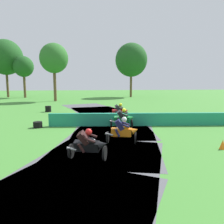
{
  "coord_description": "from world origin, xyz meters",
  "views": [
    {
      "loc": [
        -1.69,
        -14.73,
        3.12
      ],
      "look_at": [
        -0.03,
        0.59,
        0.9
      ],
      "focal_mm": 34.5,
      "sensor_mm": 36.0,
      "label": 1
    }
  ],
  "objects_px": {
    "motorcycle_lead_black": "(88,145)",
    "motorcycle_trailing_green": "(123,118)",
    "motorcycle_chase_orange": "(123,131)",
    "motorcycle_fourth_red": "(119,111)",
    "tire_stack_mid_a": "(38,125)",
    "tire_stack_mid_b": "(48,109)",
    "traffic_cone": "(223,144)"
  },
  "relations": [
    {
      "from": "motorcycle_lead_black",
      "to": "tire_stack_mid_a",
      "type": "relative_size",
      "value": 2.83
    },
    {
      "from": "motorcycle_lead_black",
      "to": "tire_stack_mid_a",
      "type": "bearing_deg",
      "value": 117.9
    },
    {
      "from": "tire_stack_mid_b",
      "to": "motorcycle_lead_black",
      "type": "bearing_deg",
      "value": -73.77
    },
    {
      "from": "motorcycle_trailing_green",
      "to": "tire_stack_mid_b",
      "type": "height_order",
      "value": "motorcycle_trailing_green"
    },
    {
      "from": "motorcycle_lead_black",
      "to": "motorcycle_chase_orange",
      "type": "xyz_separation_m",
      "value": [
        1.7,
        2.07,
        0.03
      ]
    },
    {
      "from": "motorcycle_trailing_green",
      "to": "tire_stack_mid_b",
      "type": "relative_size",
      "value": 2.82
    },
    {
      "from": "motorcycle_chase_orange",
      "to": "motorcycle_fourth_red",
      "type": "xyz_separation_m",
      "value": [
        0.82,
        7.09,
        -0.02
      ]
    },
    {
      "from": "tire_stack_mid_b",
      "to": "motorcycle_chase_orange",
      "type": "bearing_deg",
      "value": -64.23
    },
    {
      "from": "tire_stack_mid_b",
      "to": "traffic_cone",
      "type": "xyz_separation_m",
      "value": [
        10.26,
        -13.34,
        -0.08
      ]
    },
    {
      "from": "motorcycle_chase_orange",
      "to": "tire_stack_mid_b",
      "type": "bearing_deg",
      "value": 115.77
    },
    {
      "from": "traffic_cone",
      "to": "motorcycle_trailing_green",
      "type": "bearing_deg",
      "value": 127.69
    },
    {
      "from": "motorcycle_lead_black",
      "to": "motorcycle_chase_orange",
      "type": "relative_size",
      "value": 0.99
    },
    {
      "from": "motorcycle_fourth_red",
      "to": "tire_stack_mid_a",
      "type": "bearing_deg",
      "value": -155.52
    },
    {
      "from": "motorcycle_lead_black",
      "to": "traffic_cone",
      "type": "relative_size",
      "value": 3.84
    },
    {
      "from": "tire_stack_mid_b",
      "to": "motorcycle_trailing_green",
      "type": "bearing_deg",
      "value": -52.51
    },
    {
      "from": "motorcycle_chase_orange",
      "to": "motorcycle_fourth_red",
      "type": "distance_m",
      "value": 7.14
    },
    {
      "from": "motorcycle_lead_black",
      "to": "motorcycle_trailing_green",
      "type": "height_order",
      "value": "motorcycle_trailing_green"
    },
    {
      "from": "tire_stack_mid_a",
      "to": "motorcycle_fourth_red",
      "type": "bearing_deg",
      "value": 24.48
    },
    {
      "from": "motorcycle_chase_orange",
      "to": "motorcycle_trailing_green",
      "type": "relative_size",
      "value": 1.01
    },
    {
      "from": "motorcycle_fourth_red",
      "to": "traffic_cone",
      "type": "relative_size",
      "value": 3.82
    },
    {
      "from": "motorcycle_lead_black",
      "to": "traffic_cone",
      "type": "height_order",
      "value": "motorcycle_lead_black"
    },
    {
      "from": "motorcycle_chase_orange",
      "to": "motorcycle_fourth_red",
      "type": "relative_size",
      "value": 1.01
    },
    {
      "from": "motorcycle_trailing_green",
      "to": "tire_stack_mid_a",
      "type": "xyz_separation_m",
      "value": [
        -5.7,
        0.69,
        -0.44
      ]
    },
    {
      "from": "motorcycle_lead_black",
      "to": "motorcycle_trailing_green",
      "type": "xyz_separation_m",
      "value": [
        2.28,
        5.77,
        0.01
      ]
    },
    {
      "from": "tire_stack_mid_a",
      "to": "tire_stack_mid_b",
      "type": "xyz_separation_m",
      "value": [
        -0.68,
        7.64,
        0.1
      ]
    },
    {
      "from": "motorcycle_lead_black",
      "to": "motorcycle_fourth_red",
      "type": "relative_size",
      "value": 1.0
    },
    {
      "from": "motorcycle_trailing_green",
      "to": "motorcycle_fourth_red",
      "type": "relative_size",
      "value": 1.01
    },
    {
      "from": "tire_stack_mid_a",
      "to": "traffic_cone",
      "type": "relative_size",
      "value": 1.36
    },
    {
      "from": "motorcycle_chase_orange",
      "to": "motorcycle_lead_black",
      "type": "bearing_deg",
      "value": -129.35
    },
    {
      "from": "tire_stack_mid_a",
      "to": "traffic_cone",
      "type": "height_order",
      "value": "traffic_cone"
    },
    {
      "from": "motorcycle_lead_black",
      "to": "motorcycle_trailing_green",
      "type": "relative_size",
      "value": 1.0
    },
    {
      "from": "motorcycle_trailing_green",
      "to": "tire_stack_mid_a",
      "type": "height_order",
      "value": "motorcycle_trailing_green"
    }
  ]
}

